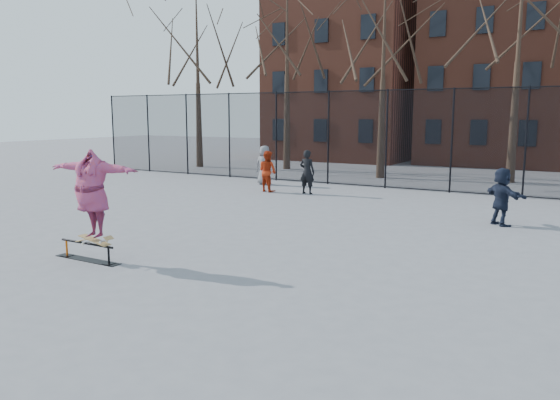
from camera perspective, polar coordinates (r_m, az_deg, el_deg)
The scene contains 11 objects.
ground at distance 10.76m, azimuth -5.49°, elevation -7.33°, with size 100.00×100.00×0.00m, color slate.
skate_rail at distance 12.09m, azimuth -19.50°, elevation -5.25°, with size 1.72×0.26×0.38m.
skateboard at distance 11.85m, azimuth -18.81°, elevation -4.11°, with size 0.83×0.20×0.10m, color #A57D42, non-canonical shape.
skater at distance 11.68m, azimuth -19.04°, elevation 0.40°, with size 2.20×0.60×1.79m, color #643380.
bystander_grey at distance 23.44m, azimuth -1.63°, elevation 3.66°, with size 0.82×0.53×1.68m, color slate.
bystander_black at distance 20.72m, azimuth 2.85°, elevation 2.94°, with size 0.61×0.40×1.67m, color black.
bystander_red at distance 21.32m, azimuth -1.31°, elevation 3.03°, with size 0.78×0.61×1.60m, color #A6290E.
bystander_navy at distance 15.99m, azimuth 22.15°, elevation 0.33°, with size 1.47×0.47×1.58m, color black.
fence at distance 22.23m, azimuth 14.46°, elevation 6.23°, with size 34.03×0.07×4.00m.
tree_row at distance 26.64m, azimuth 16.99°, elevation 17.99°, with size 33.66×7.46×10.67m.
rowhouses at distance 34.91m, azimuth 21.96°, elevation 13.36°, with size 29.00×7.00×13.00m.
Camera 1 is at (6.06, -8.36, 3.01)m, focal length 35.00 mm.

